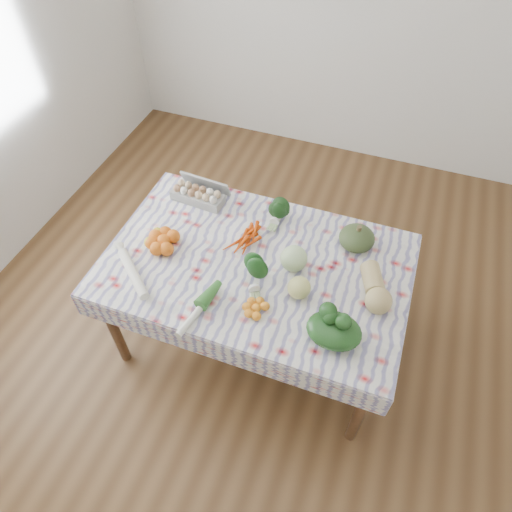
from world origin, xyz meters
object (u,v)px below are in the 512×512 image
butternut_squash (376,287)px  egg_carton (198,195)px  kabocha_squash (357,238)px  cabbage (294,259)px  grapefruit (299,288)px  dining_table (256,272)px

butternut_squash → egg_carton: bearing=141.9°
egg_carton → kabocha_squash: kabocha_squash is taller
cabbage → butternut_squash: 0.45m
kabocha_squash → grapefruit: (-0.20, -0.44, -0.01)m
egg_carton → butternut_squash: 1.20m
butternut_squash → grapefruit: (-0.36, -0.13, -0.01)m
egg_carton → grapefruit: size_ratio=2.74×
dining_table → butternut_squash: (0.64, 0.00, 0.15)m
grapefruit → dining_table: bearing=155.7°
kabocha_squash → cabbage: bearing=-136.5°
cabbage → grapefruit: cabbage is taller
egg_carton → cabbage: bearing=-19.0°
kabocha_squash → egg_carton: bearing=177.7°
dining_table → egg_carton: bearing=145.5°
dining_table → butternut_squash: 0.66m
dining_table → grapefruit: size_ratio=13.37×
dining_table → kabocha_squash: bearing=32.6°
cabbage → grapefruit: 0.18m
kabocha_squash → butternut_squash: butternut_squash is taller
dining_table → cabbage: (0.20, 0.04, 0.16)m
dining_table → grapefruit: grapefruit is taller
dining_table → cabbage: bearing=11.5°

